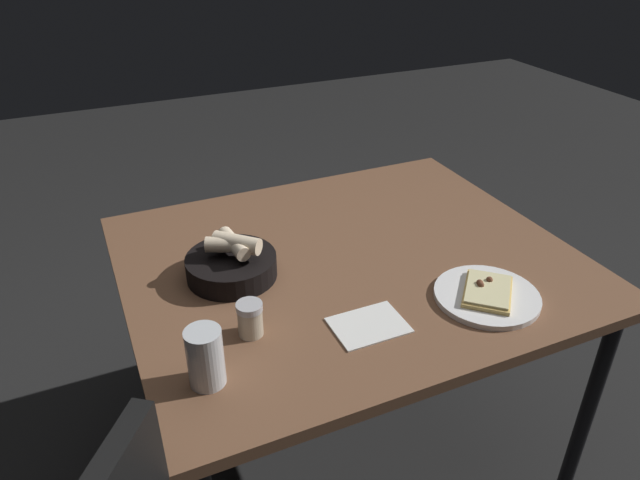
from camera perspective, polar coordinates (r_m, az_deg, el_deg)
name	(u,v)px	position (r m, az deg, el deg)	size (l,w,h in m)	color
ground	(343,446)	(2.00, 2.31, -19.44)	(8.00, 8.00, 0.00)	black
dining_table	(349,275)	(1.55, 2.81, -3.45)	(1.14, 0.97, 0.72)	brown
pizza_plate	(487,295)	(1.42, 16.00, -5.16)	(0.24, 0.24, 0.04)	white
bread_basket	(231,263)	(1.44, -8.67, -2.24)	(0.22, 0.22, 0.12)	black
beer_glass	(206,361)	(1.14, -11.11, -11.49)	(0.07, 0.07, 0.12)	silver
pepper_shaker	(250,321)	(1.25, -6.84, -7.83)	(0.06, 0.06, 0.08)	#BFB299
napkin	(369,325)	(1.29, 4.78, -8.30)	(0.16, 0.12, 0.00)	white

